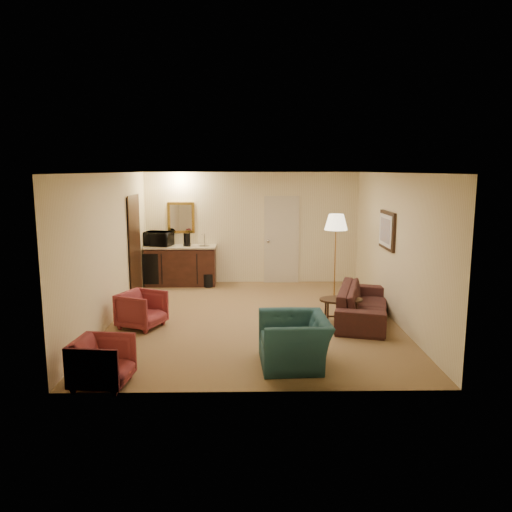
{
  "coord_description": "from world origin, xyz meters",
  "views": [
    {
      "loc": [
        -0.11,
        -8.66,
        2.65
      ],
      "look_at": [
        0.05,
        0.5,
        1.06
      ],
      "focal_mm": 35.0,
      "sensor_mm": 36.0,
      "label": 1
    }
  ],
  "objects_px": {
    "wetbar_cabinet": "(181,265)",
    "coffee_table": "(341,311)",
    "sofa": "(363,298)",
    "coffee_maker": "(187,240)",
    "rose_chair_near": "(142,308)",
    "waste_bin": "(208,280)",
    "floor_lamp": "(335,257)",
    "teal_armchair": "(294,333)",
    "rose_chair_far": "(102,360)",
    "microwave": "(159,237)"
  },
  "relations": [
    {
      "from": "sofa",
      "to": "rose_chair_far",
      "type": "distance_m",
      "value": 4.69
    },
    {
      "from": "sofa",
      "to": "rose_chair_far",
      "type": "bearing_deg",
      "value": 140.47
    },
    {
      "from": "wetbar_cabinet",
      "to": "coffee_table",
      "type": "relative_size",
      "value": 2.17
    },
    {
      "from": "wetbar_cabinet",
      "to": "rose_chair_far",
      "type": "distance_m",
      "value": 5.53
    },
    {
      "from": "sofa",
      "to": "floor_lamp",
      "type": "relative_size",
      "value": 1.18
    },
    {
      "from": "coffee_table",
      "to": "microwave",
      "type": "bearing_deg",
      "value": 140.71
    },
    {
      "from": "wetbar_cabinet",
      "to": "rose_chair_far",
      "type": "relative_size",
      "value": 2.41
    },
    {
      "from": "wetbar_cabinet",
      "to": "coffee_table",
      "type": "distance_m",
      "value": 4.36
    },
    {
      "from": "wetbar_cabinet",
      "to": "microwave",
      "type": "relative_size",
      "value": 2.73
    },
    {
      "from": "wetbar_cabinet",
      "to": "sofa",
      "type": "xyz_separation_m",
      "value": [
        3.6,
        -2.85,
        -0.05
      ]
    },
    {
      "from": "rose_chair_far",
      "to": "coffee_maker",
      "type": "height_order",
      "value": "coffee_maker"
    },
    {
      "from": "coffee_table",
      "to": "floor_lamp",
      "type": "distance_m",
      "value": 1.8
    },
    {
      "from": "waste_bin",
      "to": "coffee_maker",
      "type": "relative_size",
      "value": 1.02
    },
    {
      "from": "teal_armchair",
      "to": "coffee_table",
      "type": "relative_size",
      "value": 1.38
    },
    {
      "from": "floor_lamp",
      "to": "microwave",
      "type": "height_order",
      "value": "floor_lamp"
    },
    {
      "from": "rose_chair_near",
      "to": "waste_bin",
      "type": "height_order",
      "value": "rose_chair_near"
    },
    {
      "from": "rose_chair_near",
      "to": "wetbar_cabinet",
      "type": "bearing_deg",
      "value": 19.38
    },
    {
      "from": "sofa",
      "to": "rose_chair_near",
      "type": "xyz_separation_m",
      "value": [
        -3.85,
        -0.33,
        -0.07
      ]
    },
    {
      "from": "rose_chair_near",
      "to": "rose_chair_far",
      "type": "xyz_separation_m",
      "value": [
        0.0,
        -2.34,
        -0.0
      ]
    },
    {
      "from": "rose_chair_far",
      "to": "floor_lamp",
      "type": "bearing_deg",
      "value": -34.14
    },
    {
      "from": "wetbar_cabinet",
      "to": "microwave",
      "type": "bearing_deg",
      "value": 176.61
    },
    {
      "from": "wetbar_cabinet",
      "to": "rose_chair_near",
      "type": "relative_size",
      "value": 2.4
    },
    {
      "from": "rose_chair_far",
      "to": "teal_armchair",
      "type": "bearing_deg",
      "value": -68.53
    },
    {
      "from": "coffee_maker",
      "to": "teal_armchair",
      "type": "bearing_deg",
      "value": -67.2
    },
    {
      "from": "rose_chair_near",
      "to": "waste_bin",
      "type": "bearing_deg",
      "value": 7.01
    },
    {
      "from": "rose_chair_near",
      "to": "floor_lamp",
      "type": "bearing_deg",
      "value": -38.79
    },
    {
      "from": "teal_armchair",
      "to": "waste_bin",
      "type": "height_order",
      "value": "teal_armchair"
    },
    {
      "from": "floor_lamp",
      "to": "coffee_maker",
      "type": "xyz_separation_m",
      "value": [
        -3.19,
        1.29,
        0.18
      ]
    },
    {
      "from": "coffee_table",
      "to": "coffee_maker",
      "type": "distance_m",
      "value": 4.31
    },
    {
      "from": "sofa",
      "to": "floor_lamp",
      "type": "bearing_deg",
      "value": 25.0
    },
    {
      "from": "teal_armchair",
      "to": "rose_chair_far",
      "type": "relative_size",
      "value": 1.53
    },
    {
      "from": "rose_chair_far",
      "to": "coffee_table",
      "type": "bearing_deg",
      "value": -46.97
    },
    {
      "from": "microwave",
      "to": "waste_bin",
      "type": "bearing_deg",
      "value": 5.43
    },
    {
      "from": "teal_armchair",
      "to": "coffee_maker",
      "type": "height_order",
      "value": "coffee_maker"
    },
    {
      "from": "microwave",
      "to": "coffee_maker",
      "type": "relative_size",
      "value": 2.03
    },
    {
      "from": "teal_armchair",
      "to": "rose_chair_far",
      "type": "height_order",
      "value": "teal_armchair"
    },
    {
      "from": "wetbar_cabinet",
      "to": "teal_armchair",
      "type": "distance_m",
      "value": 5.33
    },
    {
      "from": "sofa",
      "to": "microwave",
      "type": "distance_m",
      "value": 5.06
    },
    {
      "from": "wetbar_cabinet",
      "to": "waste_bin",
      "type": "xyz_separation_m",
      "value": [
        0.65,
        -0.21,
        -0.31
      ]
    },
    {
      "from": "rose_chair_near",
      "to": "floor_lamp",
      "type": "distance_m",
      "value": 4.09
    },
    {
      "from": "wetbar_cabinet",
      "to": "sofa",
      "type": "bearing_deg",
      "value": -38.36
    },
    {
      "from": "sofa",
      "to": "rose_chair_far",
      "type": "xyz_separation_m",
      "value": [
        -3.85,
        -2.67,
        -0.07
      ]
    },
    {
      "from": "sofa",
      "to": "floor_lamp",
      "type": "height_order",
      "value": "floor_lamp"
    },
    {
      "from": "coffee_table",
      "to": "coffee_maker",
      "type": "bearing_deg",
      "value": 135.62
    },
    {
      "from": "coffee_table",
      "to": "coffee_maker",
      "type": "height_order",
      "value": "coffee_maker"
    },
    {
      "from": "wetbar_cabinet",
      "to": "waste_bin",
      "type": "relative_size",
      "value": 5.44
    },
    {
      "from": "rose_chair_near",
      "to": "coffee_maker",
      "type": "height_order",
      "value": "coffee_maker"
    },
    {
      "from": "teal_armchair",
      "to": "floor_lamp",
      "type": "distance_m",
      "value": 3.76
    },
    {
      "from": "rose_chair_far",
      "to": "waste_bin",
      "type": "relative_size",
      "value": 2.25
    },
    {
      "from": "wetbar_cabinet",
      "to": "coffee_maker",
      "type": "relative_size",
      "value": 5.54
    }
  ]
}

